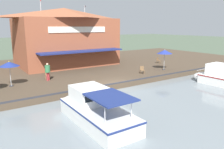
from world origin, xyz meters
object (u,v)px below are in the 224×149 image
(person_mid_patio, at_px, (48,70))
(cafe_chair_back_row_seat, at_px, (158,60))
(waterfront_restaurant, at_px, (65,36))
(cafe_chair_under_first_umbrella, at_px, (47,74))
(patio_umbrella_mid_patio_left, at_px, (9,64))
(motorboat_mid_row, at_px, (92,108))
(patio_umbrella_far_corner, at_px, (165,52))
(tree_downstream_bank, at_px, (86,30))
(cafe_chair_facing_river, at_px, (142,70))

(person_mid_patio, bearing_deg, cafe_chair_back_row_seat, 94.69)
(waterfront_restaurant, height_order, cafe_chair_under_first_umbrella, waterfront_restaurant)
(patio_umbrella_mid_patio_left, bearing_deg, cafe_chair_under_first_umbrella, 104.75)
(patio_umbrella_mid_patio_left, bearing_deg, motorboat_mid_row, 18.98)
(patio_umbrella_far_corner, bearing_deg, person_mid_patio, -100.58)
(patio_umbrella_mid_patio_left, relative_size, person_mid_patio, 1.30)
(waterfront_restaurant, distance_m, tree_downstream_bank, 7.86)
(cafe_chair_back_row_seat, bearing_deg, patio_umbrella_far_corner, -37.48)
(patio_umbrella_far_corner, distance_m, cafe_chair_under_first_umbrella, 13.95)
(cafe_chair_back_row_seat, bearing_deg, tree_downstream_bank, -155.32)
(patio_umbrella_far_corner, distance_m, patio_umbrella_mid_patio_left, 17.19)
(waterfront_restaurant, distance_m, cafe_chair_back_row_seat, 13.66)
(motorboat_mid_row, bearing_deg, patio_umbrella_mid_patio_left, -161.02)
(cafe_chair_facing_river, xyz_separation_m, person_mid_patio, (-2.80, -9.83, 0.62))
(waterfront_restaurant, xyz_separation_m, cafe_chair_back_row_seat, (6.79, 11.35, -3.41))
(cafe_chair_facing_river, height_order, motorboat_mid_row, motorboat_mid_row)
(patio_umbrella_far_corner, height_order, motorboat_mid_row, patio_umbrella_far_corner)
(cafe_chair_under_first_umbrella, relative_size, motorboat_mid_row, 0.12)
(waterfront_restaurant, bearing_deg, person_mid_patio, -32.85)
(waterfront_restaurant, bearing_deg, cafe_chair_back_row_seat, 59.13)
(tree_downstream_bank, bearing_deg, person_mid_patio, -39.84)
(cafe_chair_under_first_umbrella, bearing_deg, motorboat_mid_row, -2.37)
(patio_umbrella_far_corner, distance_m, tree_downstream_bank, 16.25)
(cafe_chair_under_first_umbrella, relative_size, cafe_chair_facing_river, 1.00)
(patio_umbrella_mid_patio_left, distance_m, person_mid_patio, 3.55)
(patio_umbrella_mid_patio_left, bearing_deg, waterfront_restaurant, 134.04)
(waterfront_restaurant, xyz_separation_m, cafe_chair_facing_river, (10.94, 4.57, -3.41))
(waterfront_restaurant, distance_m, motorboat_mid_row, 18.80)
(patio_umbrella_mid_patio_left, bearing_deg, patio_umbrella_far_corner, 82.32)
(waterfront_restaurant, height_order, tree_downstream_bank, waterfront_restaurant)
(patio_umbrella_far_corner, xyz_separation_m, cafe_chair_under_first_umbrella, (-3.24, -13.45, -1.74))
(patio_umbrella_mid_patio_left, xyz_separation_m, person_mid_patio, (-0.25, 3.42, -0.91))
(cafe_chair_under_first_umbrella, height_order, motorboat_mid_row, motorboat_mid_row)
(cafe_chair_back_row_seat, height_order, cafe_chair_facing_river, same)
(cafe_chair_back_row_seat, xyz_separation_m, cafe_chair_facing_river, (4.16, -6.78, 0.00))
(cafe_chair_facing_river, relative_size, motorboat_mid_row, 0.12)
(patio_umbrella_far_corner, bearing_deg, patio_umbrella_mid_patio_left, -97.68)
(cafe_chair_facing_river, distance_m, motorboat_mid_row, 12.09)
(cafe_chair_back_row_seat, height_order, tree_downstream_bank, tree_downstream_bank)
(waterfront_restaurant, relative_size, cafe_chair_under_first_umbrella, 15.40)
(cafe_chair_facing_river, height_order, tree_downstream_bank, tree_downstream_bank)
(cafe_chair_back_row_seat, xyz_separation_m, person_mid_patio, (1.36, -16.61, 0.62))
(patio_umbrella_mid_patio_left, height_order, person_mid_patio, patio_umbrella_mid_patio_left)
(cafe_chair_under_first_umbrella, distance_m, motorboat_mid_row, 10.15)
(person_mid_patio, xyz_separation_m, tree_downstream_bank, (-13.32, 11.12, 3.59))
(cafe_chair_back_row_seat, xyz_separation_m, motorboat_mid_row, (10.81, -16.87, -0.27))
(cafe_chair_facing_river, bearing_deg, tree_downstream_bank, 175.45)
(cafe_chair_facing_river, xyz_separation_m, motorboat_mid_row, (6.65, -10.09, -0.27))
(waterfront_restaurant, relative_size, cafe_chair_back_row_seat, 15.40)
(waterfront_restaurant, height_order, cafe_chair_facing_river, waterfront_restaurant)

